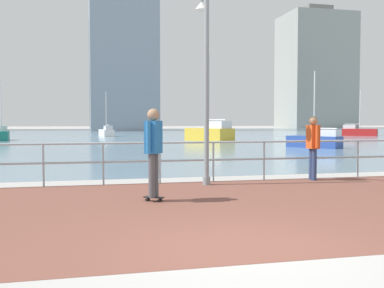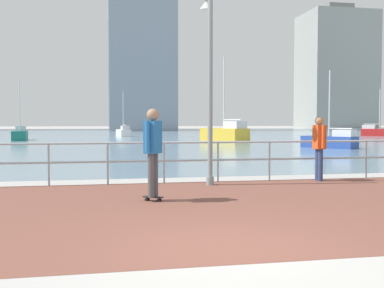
% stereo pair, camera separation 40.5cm
% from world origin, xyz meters
% --- Properties ---
extents(ground, '(220.00, 220.00, 0.00)m').
position_xyz_m(ground, '(0.00, 40.00, 0.00)').
color(ground, '#ADAAA5').
extents(brick_paving, '(28.00, 6.78, 0.01)m').
position_xyz_m(brick_paving, '(0.00, 2.77, 0.00)').
color(brick_paving, brown).
rests_on(brick_paving, ground).
extents(harbor_water, '(180.00, 88.00, 0.00)m').
position_xyz_m(harbor_water, '(0.00, 51.17, 0.00)').
color(harbor_water, '#6B899E').
rests_on(harbor_water, ground).
extents(waterfront_railing, '(25.25, 0.06, 1.05)m').
position_xyz_m(waterfront_railing, '(-0.00, 6.17, 0.72)').
color(waterfront_railing, '#9EADB7').
rests_on(waterfront_railing, ground).
extents(lamppost, '(0.36, 0.82, 5.27)m').
position_xyz_m(lamppost, '(1.06, 5.73, 2.91)').
color(lamppost, gray).
rests_on(lamppost, ground).
extents(skateboarder, '(0.40, 0.51, 1.80)m').
position_xyz_m(skateboarder, '(-0.55, 3.54, 1.09)').
color(skateboarder, black).
rests_on(skateboarder, ground).
extents(bystander, '(0.24, 0.55, 1.69)m').
position_xyz_m(bystander, '(4.03, 5.82, 1.00)').
color(bystander, navy).
rests_on(bystander, ground).
extents(sailboat_ivory, '(1.50, 3.46, 4.70)m').
position_xyz_m(sailboat_ivory, '(0.46, 43.83, 0.45)').
color(sailboat_ivory, white).
rests_on(sailboat_ivory, ground).
extents(sailboat_red, '(2.60, 3.25, 4.53)m').
position_xyz_m(sailboat_red, '(11.52, 19.57, 0.43)').
color(sailboat_red, '#284799').
rests_on(sailboat_red, ground).
extents(sailboat_gray, '(3.42, 3.19, 5.03)m').
position_xyz_m(sailboat_gray, '(27.33, 39.44, 0.48)').
color(sailboat_gray, '#B21E1E').
rests_on(sailboat_gray, ground).
extents(sailboat_navy, '(1.49, 3.70, 5.06)m').
position_xyz_m(sailboat_navy, '(-8.48, 35.23, 0.48)').
color(sailboat_navy, '#197266').
rests_on(sailboat_navy, ground).
extents(sailboat_white, '(3.12, 4.95, 6.67)m').
position_xyz_m(sailboat_white, '(7.92, 30.02, 0.64)').
color(sailboat_white, gold).
rests_on(sailboat_white, ground).
extents(tower_brick, '(15.84, 12.95, 29.25)m').
position_xyz_m(tower_brick, '(53.13, 97.43, 13.79)').
color(tower_brick, '#939993').
rests_on(tower_brick, ground).
extents(tower_glass, '(11.26, 12.12, 44.15)m').
position_xyz_m(tower_glass, '(4.85, 76.23, 21.24)').
color(tower_glass, '#8493A3').
rests_on(tower_glass, ground).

